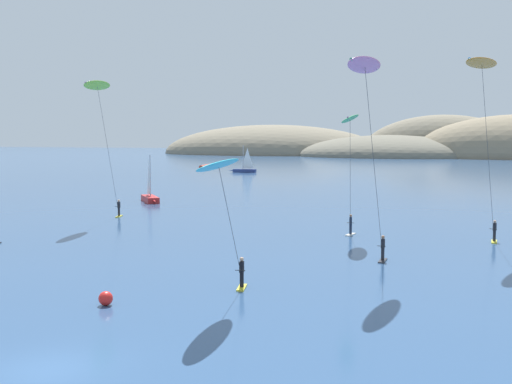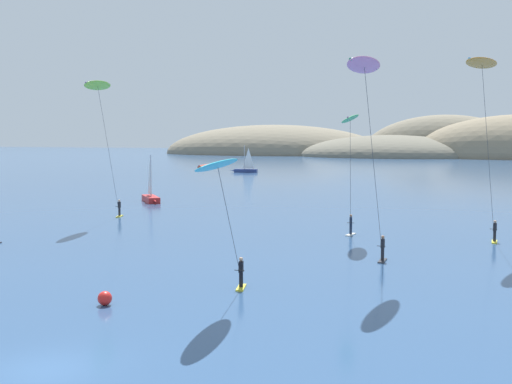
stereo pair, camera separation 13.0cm
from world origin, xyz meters
name	(u,v)px [view 2 (the right image)]	position (x,y,z in m)	size (l,w,h in m)	color
ground_plane	(46,370)	(0.00, 0.00, 0.00)	(600.00, 600.00, 0.00)	#2D4C75
headland_island	(393,156)	(0.95, 214.43, 0.00)	(167.75, 59.43, 29.16)	#7A705B
sailboat_near	(151,197)	(-19.24, 51.61, 0.64)	(4.20, 5.42, 5.70)	#B22323
sailboat_far	(244,169)	(-24.33, 109.93, 0.64)	(5.92, 1.59, 5.70)	navy
kitesurfer_green	(350,129)	(7.03, 30.88, 8.70)	(1.57, 5.49, 9.85)	silver
kitesurfer_lime	(100,96)	(-16.32, 34.20, 11.68)	(1.78, 8.24, 13.12)	yellow
kitesurfer_pink	(366,82)	(9.39, 18.05, 11.28)	(2.22, 8.75, 12.65)	#2D2D33
kitesurfer_cyan	(220,175)	(3.47, 9.23, 6.42)	(1.50, 8.13, 7.26)	yellow
kitesurfer_orange	(483,78)	(16.50, 28.36, 12.20)	(3.56, 7.98, 13.53)	yellow
marker_buoy	(105,298)	(-2.14, 8.26, 0.35)	(0.70, 0.70, 0.70)	red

